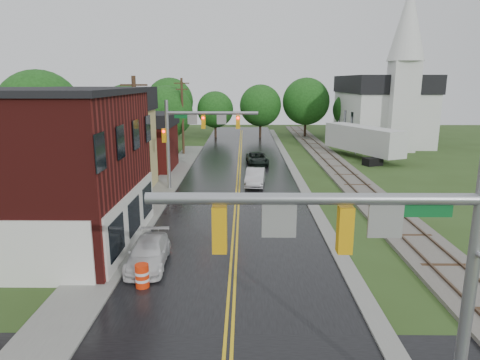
{
  "coord_description": "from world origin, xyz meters",
  "views": [
    {
      "loc": [
        0.52,
        -6.84,
        8.67
      ],
      "look_at": [
        0.29,
        15.39,
        3.5
      ],
      "focal_mm": 32.0,
      "sensor_mm": 36.0,
      "label": 1
    }
  ],
  "objects_px": {
    "suv_dark": "(257,159)",
    "sedan_silver": "(255,177)",
    "traffic_signal_far": "(194,129)",
    "pickup_white": "(149,253)",
    "tree_left_c": "(113,120)",
    "construction_barrel": "(142,276)",
    "tree_left_e": "(168,113)",
    "utility_pole_c": "(183,115)",
    "traffic_signal_near": "(378,253)",
    "church": "(384,102)",
    "tree_left_b": "(41,114)",
    "utility_pole_b": "(137,140)",
    "semi_trailer": "(363,140)"
  },
  "relations": [
    {
      "from": "traffic_signal_near",
      "to": "tree_left_e",
      "type": "bearing_deg",
      "value": 105.68
    },
    {
      "from": "traffic_signal_far",
      "to": "suv_dark",
      "type": "height_order",
      "value": "traffic_signal_far"
    },
    {
      "from": "church",
      "to": "utility_pole_b",
      "type": "relative_size",
      "value": 2.22
    },
    {
      "from": "pickup_white",
      "to": "construction_barrel",
      "type": "bearing_deg",
      "value": -87.11
    },
    {
      "from": "traffic_signal_far",
      "to": "pickup_white",
      "type": "relative_size",
      "value": 1.7
    },
    {
      "from": "utility_pole_b",
      "to": "sedan_silver",
      "type": "height_order",
      "value": "utility_pole_b"
    },
    {
      "from": "utility_pole_b",
      "to": "tree_left_e",
      "type": "xyz_separation_m",
      "value": [
        -2.05,
        23.9,
        0.09
      ]
    },
    {
      "from": "traffic_signal_near",
      "to": "tree_left_c",
      "type": "relative_size",
      "value": 0.96
    },
    {
      "from": "utility_pole_c",
      "to": "traffic_signal_near",
      "type": "bearing_deg",
      "value": -76.26
    },
    {
      "from": "church",
      "to": "traffic_signal_far",
      "type": "bearing_deg",
      "value": -131.27
    },
    {
      "from": "tree_left_e",
      "to": "church",
      "type": "bearing_deg",
      "value": 15.2
    },
    {
      "from": "utility_pole_c",
      "to": "sedan_silver",
      "type": "relative_size",
      "value": 2.06
    },
    {
      "from": "tree_left_c",
      "to": "tree_left_e",
      "type": "relative_size",
      "value": 0.94
    },
    {
      "from": "pickup_white",
      "to": "traffic_signal_near",
      "type": "bearing_deg",
      "value": -56.13
    },
    {
      "from": "tree_left_c",
      "to": "construction_barrel",
      "type": "relative_size",
      "value": 7.32
    },
    {
      "from": "traffic_signal_far",
      "to": "tree_left_b",
      "type": "relative_size",
      "value": 0.76
    },
    {
      "from": "tree_left_c",
      "to": "pickup_white",
      "type": "distance_m",
      "value": 29.62
    },
    {
      "from": "suv_dark",
      "to": "sedan_silver",
      "type": "relative_size",
      "value": 1.05
    },
    {
      "from": "traffic_signal_far",
      "to": "tree_left_e",
      "type": "distance_m",
      "value": 19.65
    },
    {
      "from": "utility_pole_b",
      "to": "tree_left_b",
      "type": "distance_m",
      "value": 14.87
    },
    {
      "from": "utility_pole_b",
      "to": "pickup_white",
      "type": "bearing_deg",
      "value": -74.31
    },
    {
      "from": "traffic_signal_far",
      "to": "utility_pole_c",
      "type": "bearing_deg",
      "value": 101.09
    },
    {
      "from": "utility_pole_b",
      "to": "tree_left_b",
      "type": "relative_size",
      "value": 0.93
    },
    {
      "from": "utility_pole_b",
      "to": "tree_left_c",
      "type": "xyz_separation_m",
      "value": [
        -7.05,
        17.9,
        -0.21
      ]
    },
    {
      "from": "traffic_signal_far",
      "to": "tree_left_c",
      "type": "height_order",
      "value": "tree_left_c"
    },
    {
      "from": "tree_left_e",
      "to": "semi_trailer",
      "type": "height_order",
      "value": "tree_left_e"
    },
    {
      "from": "suv_dark",
      "to": "sedan_silver",
      "type": "distance_m",
      "value": 9.21
    },
    {
      "from": "church",
      "to": "utility_pole_c",
      "type": "bearing_deg",
      "value": -160.03
    },
    {
      "from": "suv_dark",
      "to": "tree_left_b",
      "type": "bearing_deg",
      "value": -167.75
    },
    {
      "from": "suv_dark",
      "to": "utility_pole_b",
      "type": "bearing_deg",
      "value": -122.98
    },
    {
      "from": "traffic_signal_near",
      "to": "utility_pole_c",
      "type": "relative_size",
      "value": 0.82
    },
    {
      "from": "utility_pole_c",
      "to": "pickup_white",
      "type": "relative_size",
      "value": 2.09
    },
    {
      "from": "semi_trailer",
      "to": "tree_left_c",
      "type": "bearing_deg",
      "value": -176.61
    },
    {
      "from": "tree_left_b",
      "to": "tree_left_c",
      "type": "height_order",
      "value": "tree_left_b"
    },
    {
      "from": "utility_pole_c",
      "to": "traffic_signal_far",
      "type": "bearing_deg",
      "value": -78.91
    },
    {
      "from": "suv_dark",
      "to": "construction_barrel",
      "type": "distance_m",
      "value": 28.2
    },
    {
      "from": "tree_left_c",
      "to": "suv_dark",
      "type": "distance_m",
      "value": 16.36
    },
    {
      "from": "tree_left_c",
      "to": "sedan_silver",
      "type": "relative_size",
      "value": 1.75
    },
    {
      "from": "church",
      "to": "traffic_signal_near",
      "type": "bearing_deg",
      "value": -107.72
    },
    {
      "from": "suv_dark",
      "to": "pickup_white",
      "type": "xyz_separation_m",
      "value": [
        -5.94,
        -25.38,
        -0.01
      ]
    },
    {
      "from": "tree_left_e",
      "to": "pickup_white",
      "type": "bearing_deg",
      "value": -81.9
    },
    {
      "from": "traffic_signal_far",
      "to": "sedan_silver",
      "type": "height_order",
      "value": "traffic_signal_far"
    },
    {
      "from": "traffic_signal_near",
      "to": "suv_dark",
      "type": "xyz_separation_m",
      "value": [
        -1.59,
        35.6,
        -4.33
      ]
    },
    {
      "from": "church",
      "to": "sedan_silver",
      "type": "bearing_deg",
      "value": -126.21
    },
    {
      "from": "pickup_white",
      "to": "suv_dark",
      "type": "bearing_deg",
      "value": 74.34
    },
    {
      "from": "construction_barrel",
      "to": "traffic_signal_near",
      "type": "bearing_deg",
      "value": -47.52
    },
    {
      "from": "traffic_signal_far",
      "to": "construction_barrel",
      "type": "distance_m",
      "value": 17.59
    },
    {
      "from": "tree_left_b",
      "to": "tree_left_e",
      "type": "xyz_separation_m",
      "value": [
        9.0,
        14.0,
        -0.9
      ]
    },
    {
      "from": "traffic_signal_near",
      "to": "suv_dark",
      "type": "relative_size",
      "value": 1.6
    },
    {
      "from": "suv_dark",
      "to": "traffic_signal_far",
      "type": "bearing_deg",
      "value": -120.66
    }
  ]
}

